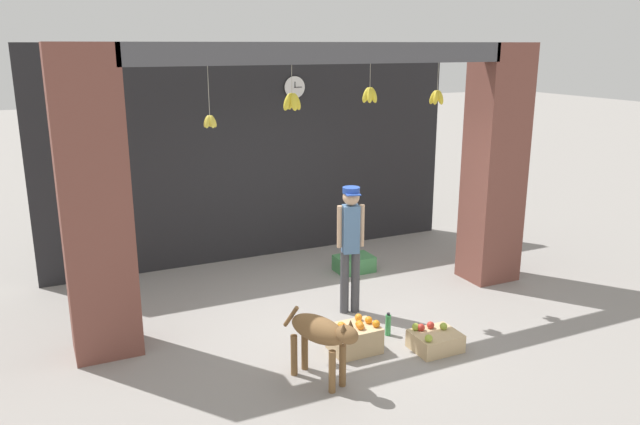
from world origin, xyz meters
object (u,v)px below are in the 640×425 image
Objects in this scene: fruit_crate_apples at (435,340)px; produce_box_green at (354,264)px; water_bottle at (388,325)px; shopkeeper at (351,240)px; dog at (321,334)px; wall_clock at (295,87)px; fruit_crate_oranges at (355,338)px.

fruit_crate_apples reaches higher than produce_box_green.
water_bottle reaches higher than produce_box_green.
shopkeeper is at bearing 106.59° from fruit_crate_apples.
wall_clock is (1.39, 3.91, 2.13)m from dog.
dog is at bearing 67.69° from shopkeeper.
wall_clock is at bearing 90.78° from fruit_crate_apples.
wall_clock is (-0.41, 1.25, 2.54)m from produce_box_green.
shopkeeper is 4.60× the size of wall_clock.
shopkeeper is at bearing 65.20° from fruit_crate_oranges.
dog is 1.37m from water_bottle.
dog reaches higher than fruit_crate_apples.
shopkeeper reaches higher than dog.
produce_box_green is 1.99× the size of water_bottle.
fruit_crate_oranges is 2.52m from produce_box_green.
shopkeeper is 1.14m from water_bottle.
fruit_crate_oranges is 1.47× the size of wall_clock.
dog is 1.80× the size of fruit_crate_apples.
produce_box_green is at bearing -105.36° from shopkeeper.
wall_clock reaches higher than shopkeeper.
fruit_crate_oranges is (-0.44, -0.95, -0.80)m from shopkeeper.
dog is at bearing -109.55° from wall_clock.
produce_box_green is at bearing 61.96° from fruit_crate_oranges.
water_bottle is (-0.65, -2.05, 0.01)m from produce_box_green.
wall_clock reaches higher than fruit_crate_apples.
dog is at bearing -176.66° from fruit_crate_apples.
dog reaches higher than fruit_crate_oranges.
shopkeeper is 3.13× the size of fruit_crate_oranges.
water_bottle is (0.54, 0.17, -0.03)m from fruit_crate_oranges.
produce_box_green is (1.80, 2.66, -0.41)m from dog.
fruit_crate_apples is 2.61m from produce_box_green.
water_bottle is at bearing 118.57° from fruit_crate_apples.
fruit_crate_apples is 4.60m from wall_clock.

